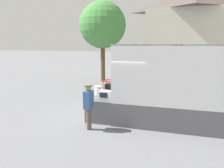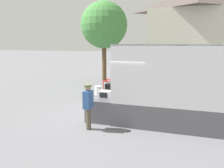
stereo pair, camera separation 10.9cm
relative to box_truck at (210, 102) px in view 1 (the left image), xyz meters
name	(u,v)px [view 1 (the left image)]	position (x,y,z in m)	size (l,w,h in m)	color
ground_plane	(119,117)	(-3.57, 0.00, -0.95)	(160.00, 160.00, 0.00)	slate
box_truck	(210,102)	(0.00, 0.00, 0.00)	(6.17, 2.38, 3.11)	navy
tailgate_deck	(107,105)	(-4.12, 0.00, -0.50)	(1.11, 2.27, 0.91)	#4C4C51
microwave	(106,94)	(-3.99, -0.47, 0.12)	(0.52, 0.37, 0.31)	white
portable_generator	(113,88)	(-3.99, 0.49, 0.19)	(0.74, 0.53, 0.61)	black
orange_bucket	(98,91)	(-4.49, -0.07, 0.16)	(0.29, 0.29, 0.40)	silver
worker_person	(89,102)	(-4.25, -1.70, 0.08)	(0.30, 0.44, 1.68)	brown
house_backdrop	(191,31)	(-0.06, 15.96, 3.47)	(9.19, 6.77, 8.67)	beige
street_tree	(103,25)	(-7.21, 8.40, 3.64)	(3.77, 3.77, 6.50)	brown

